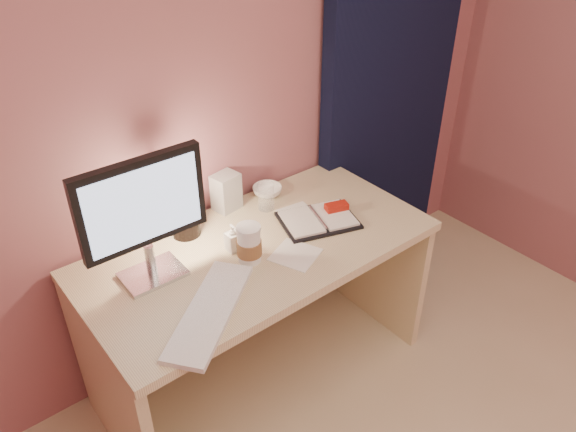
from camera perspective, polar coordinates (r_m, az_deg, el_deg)
room at (r=2.81m, az=9.08°, el=14.13°), size 3.50×3.50×3.50m
desk at (r=2.41m, az=-3.95°, el=-6.52°), size 1.40×0.70×0.73m
monitor at (r=1.96m, az=-14.59°, el=0.58°), size 0.45×0.16×0.48m
keyboard at (r=1.93m, az=-7.92°, el=-9.56°), size 0.49×0.42×0.02m
planner at (r=2.36m, az=3.25°, el=-0.25°), size 0.37×0.32×0.05m
paper_a at (r=2.17m, az=0.75°, el=-3.95°), size 0.21×0.21×0.00m
paper_b at (r=2.40m, az=1.01°, el=0.26°), size 0.16×0.16×0.00m
coffee_cup at (r=2.11m, az=-3.97°, el=-2.93°), size 0.10×0.10×0.15m
clear_cup at (r=2.41m, az=-2.24°, el=2.03°), size 0.07×0.07×0.12m
bowl at (r=2.53m, az=-2.11°, el=2.56°), size 0.14×0.14×0.04m
lotion_bottle at (r=2.17m, az=-5.64°, el=-2.20°), size 0.05×0.05×0.11m
dark_jar at (r=2.27m, az=-10.47°, el=-0.08°), size 0.12×0.12×0.17m
product_box at (r=2.41m, az=-6.30°, el=2.46°), size 0.12×0.11×0.16m
desk_lamp at (r=2.15m, az=-11.34°, el=2.01°), size 0.08×0.22×0.35m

